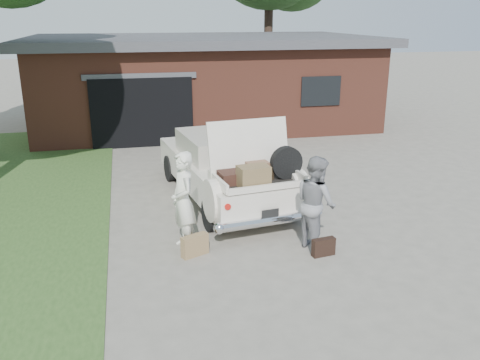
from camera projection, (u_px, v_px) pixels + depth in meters
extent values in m
plane|color=gray|center=(247.00, 246.00, 9.37)|extent=(90.00, 90.00, 0.00)
cube|color=brown|center=(203.00, 84.00, 19.77)|extent=(12.00, 7.00, 3.00)
cube|color=#4C4C51|center=(202.00, 40.00, 19.25)|extent=(12.80, 7.80, 0.30)
cube|color=black|center=(142.00, 113.00, 16.16)|extent=(3.20, 0.30, 2.20)
cube|color=#4C4C51|center=(140.00, 76.00, 15.74)|extent=(3.50, 0.12, 0.18)
cube|color=black|center=(321.00, 91.00, 17.21)|extent=(1.40, 0.08, 1.00)
cylinder|color=#38281E|center=(268.00, 37.00, 25.95)|extent=(0.44, 0.44, 5.93)
cube|color=silver|center=(225.00, 172.00, 11.69)|extent=(2.57, 5.21, 0.65)
cube|color=#B7AFA1|center=(220.00, 145.00, 11.78)|extent=(1.91, 2.21, 0.52)
cube|color=black|center=(208.00, 137.00, 12.62)|extent=(1.54, 0.29, 0.44)
cube|color=black|center=(235.00, 156.00, 10.94)|extent=(1.54, 0.29, 0.44)
cylinder|color=black|center=(211.00, 215.00, 9.97)|extent=(0.31, 0.68, 0.66)
cylinder|color=black|center=(292.00, 203.00, 10.57)|extent=(0.31, 0.68, 0.66)
cylinder|color=black|center=(171.00, 168.00, 12.99)|extent=(0.31, 0.68, 0.66)
cylinder|color=black|center=(235.00, 161.00, 13.58)|extent=(0.31, 0.68, 0.66)
cylinder|color=silver|center=(270.00, 221.00, 9.50)|extent=(2.05, 0.46, 0.18)
cylinder|color=#A5140F|center=(227.00, 206.00, 9.16)|extent=(0.13, 0.12, 0.12)
cylinder|color=#A5140F|center=(308.00, 195.00, 9.72)|extent=(0.13, 0.12, 0.12)
cube|color=black|center=(270.00, 214.00, 9.43)|extent=(0.34, 0.07, 0.17)
cube|color=black|center=(257.00, 182.00, 9.90)|extent=(1.69, 1.30, 0.04)
cube|color=silver|center=(218.00, 181.00, 9.59)|extent=(0.21, 1.10, 0.18)
cube|color=silver|center=(294.00, 173.00, 10.14)|extent=(0.21, 1.10, 0.18)
cube|color=silver|center=(268.00, 187.00, 9.39)|extent=(1.59, 0.28, 0.12)
cube|color=silver|center=(249.00, 148.00, 10.08)|extent=(1.70, 0.54, 1.13)
cube|color=#3E221A|center=(237.00, 177.00, 9.79)|extent=(0.74, 0.54, 0.22)
cube|color=olive|center=(254.00, 176.00, 9.50)|extent=(0.63, 0.46, 0.40)
cube|color=black|center=(255.00, 174.00, 10.00)|extent=(0.67, 0.49, 0.19)
cube|color=#8A6046|center=(258.00, 166.00, 9.97)|extent=(0.47, 0.34, 0.15)
cylinder|color=black|center=(286.00, 163.00, 9.95)|extent=(0.66, 0.25, 0.65)
imported|color=white|center=(183.00, 201.00, 9.06)|extent=(0.56, 0.74, 1.81)
imported|color=gray|center=(316.00, 203.00, 9.09)|extent=(0.81, 0.96, 1.73)
cube|color=#9A7A4E|center=(195.00, 245.00, 8.97)|extent=(0.52, 0.35, 0.38)
cube|color=black|center=(323.00, 247.00, 8.97)|extent=(0.44, 0.20, 0.33)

